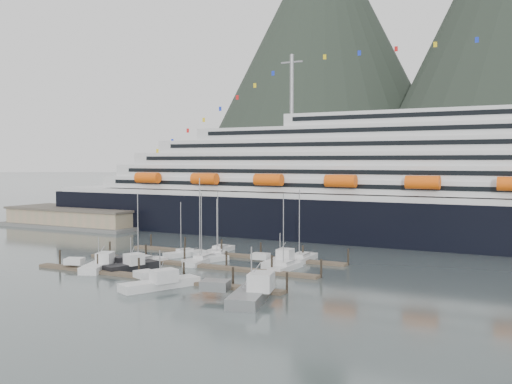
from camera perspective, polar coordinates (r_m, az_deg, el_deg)
ground at (r=103.92m, az=-4.49°, el=-7.55°), size 1600.00×1600.00×0.00m
cruise_ship at (r=143.22m, az=18.07°, el=0.06°), size 210.00×30.40×50.30m
warehouse at (r=181.26m, az=-16.53°, el=-2.43°), size 46.00×20.00×5.80m
dock_near at (r=98.74m, az=-10.08°, el=-7.96°), size 48.18×2.28×3.20m
dock_mid at (r=109.05m, az=-5.80°, el=-6.89°), size 48.18×2.28×3.20m
dock_far at (r=119.88m, az=-2.30°, el=-5.98°), size 48.18×2.28×3.20m
sailboat_a at (r=120.58m, az=-6.80°, el=-5.90°), size 5.89×8.88×11.23m
sailboat_b at (r=113.12m, az=-4.82°, el=-6.47°), size 5.44×9.81×13.45m
sailboat_c at (r=111.23m, az=-10.76°, el=-6.67°), size 4.37×10.52×13.61m
sailboat_d at (r=112.43m, az=-5.10°, el=-6.52°), size 4.02×11.51×16.33m
sailboat_e at (r=124.88m, az=-3.46°, el=-5.57°), size 3.41×9.83×13.12m
sailboat_f at (r=118.35m, az=-3.69°, el=-6.05°), size 5.81×8.74×12.04m
sailboat_g at (r=113.35m, az=4.33°, el=-6.44°), size 3.69×11.61×14.16m
sailboat_h at (r=104.90m, az=2.84°, el=-7.21°), size 2.83×8.97×13.80m
trawler_a at (r=108.87m, az=-14.81°, el=-6.71°), size 9.69×11.86×6.31m
trawler_b at (r=107.03m, az=-11.85°, el=-6.84°), size 8.19×10.18×6.25m
trawler_c at (r=91.40m, az=-9.17°, el=-8.51°), size 10.09×12.56×6.25m
trawler_d at (r=82.82m, az=-0.55°, el=-9.56°), size 10.96×14.06×8.07m
trawler_e at (r=109.15m, az=2.24°, el=-6.58°), size 7.88×10.33×6.52m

